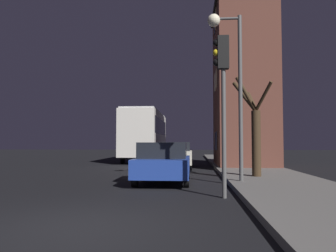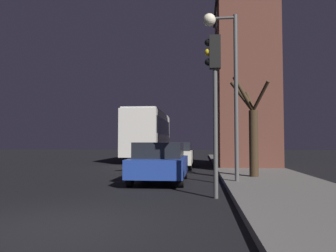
{
  "view_description": "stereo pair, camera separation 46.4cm",
  "coord_description": "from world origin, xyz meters",
  "px_view_note": "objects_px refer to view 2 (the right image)",
  "views": [
    {
      "loc": [
        2.04,
        -5.65,
        1.48
      ],
      "look_at": [
        0.75,
        11.69,
        2.35
      ],
      "focal_mm": 35.0,
      "sensor_mm": 36.0,
      "label": 1
    },
    {
      "loc": [
        2.5,
        -5.61,
        1.48
      ],
      "look_at": [
        0.75,
        11.69,
        2.35
      ],
      "focal_mm": 35.0,
      "sensor_mm": 36.0,
      "label": 2
    }
  ],
  "objects_px": {
    "streetlamp": "(224,60)",
    "car_mid_lane": "(177,154)",
    "bus": "(148,132)",
    "bare_tree": "(252,129)",
    "traffic_light": "(214,81)",
    "car_near_lane": "(160,162)"
  },
  "relations": [
    {
      "from": "streetlamp",
      "to": "car_near_lane",
      "type": "relative_size",
      "value": 1.5
    },
    {
      "from": "traffic_light",
      "to": "car_mid_lane",
      "type": "xyz_separation_m",
      "value": [
        -1.76,
        9.96,
        -2.35
      ]
    },
    {
      "from": "car_near_lane",
      "to": "car_mid_lane",
      "type": "bearing_deg",
      "value": 88.99
    },
    {
      "from": "bus",
      "to": "car_mid_lane",
      "type": "xyz_separation_m",
      "value": [
        2.78,
        -6.91,
        -1.5
      ]
    },
    {
      "from": "car_near_lane",
      "to": "car_mid_lane",
      "type": "relative_size",
      "value": 0.85
    },
    {
      "from": "car_near_lane",
      "to": "car_mid_lane",
      "type": "distance_m",
      "value": 6.75
    },
    {
      "from": "streetlamp",
      "to": "bus",
      "type": "bearing_deg",
      "value": 109.19
    },
    {
      "from": "car_near_lane",
      "to": "car_mid_lane",
      "type": "xyz_separation_m",
      "value": [
        0.12,
        6.75,
        0.03
      ]
    },
    {
      "from": "traffic_light",
      "to": "bare_tree",
      "type": "distance_m",
      "value": 4.64
    },
    {
      "from": "bus",
      "to": "car_mid_lane",
      "type": "bearing_deg",
      "value": -68.07
    },
    {
      "from": "bare_tree",
      "to": "car_near_lane",
      "type": "height_order",
      "value": "bare_tree"
    },
    {
      "from": "streetlamp",
      "to": "traffic_light",
      "type": "relative_size",
      "value": 1.33
    },
    {
      "from": "bus",
      "to": "car_mid_lane",
      "type": "relative_size",
      "value": 2.01
    },
    {
      "from": "traffic_light",
      "to": "bus",
      "type": "xyz_separation_m",
      "value": [
        -4.54,
        16.86,
        -0.84
      ]
    },
    {
      "from": "bare_tree",
      "to": "car_mid_lane",
      "type": "bearing_deg",
      "value": 120.35
    },
    {
      "from": "bare_tree",
      "to": "car_near_lane",
      "type": "relative_size",
      "value": 1.01
    },
    {
      "from": "bus",
      "to": "car_near_lane",
      "type": "height_order",
      "value": "bus"
    },
    {
      "from": "streetlamp",
      "to": "car_mid_lane",
      "type": "distance_m",
      "value": 8.51
    },
    {
      "from": "bus",
      "to": "car_near_lane",
      "type": "relative_size",
      "value": 2.36
    },
    {
      "from": "bare_tree",
      "to": "bus",
      "type": "relative_size",
      "value": 0.43
    },
    {
      "from": "streetlamp",
      "to": "car_mid_lane",
      "type": "xyz_separation_m",
      "value": [
        -2.2,
        7.42,
        -3.54
      ]
    },
    {
      "from": "bare_tree",
      "to": "bus",
      "type": "height_order",
      "value": "bare_tree"
    }
  ]
}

